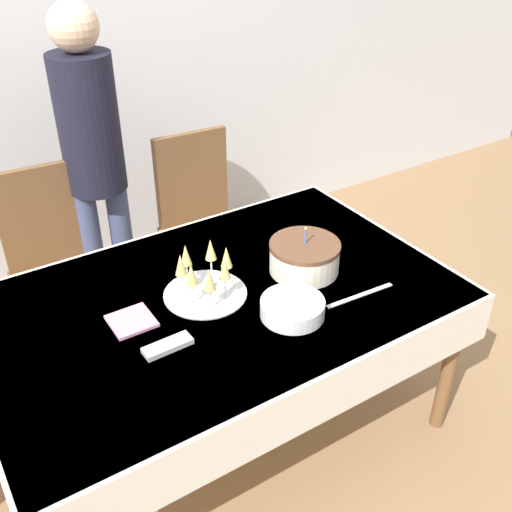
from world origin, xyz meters
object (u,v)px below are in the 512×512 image
plate_stack_main (292,308)px  person_standing (93,149)px  dining_chair_far_left (55,261)px  champagne_tray (205,275)px  dining_chair_far_right (202,217)px  birthday_cake (304,257)px

plate_stack_main → person_standing: person_standing is taller
dining_chair_far_left → plate_stack_main: bearing=-63.8°
dining_chair_far_left → champagne_tray: 0.96m
dining_chair_far_right → dining_chair_far_left: bearing=-180.0°
birthday_cake → dining_chair_far_left: bearing=129.8°
person_standing → dining_chair_far_right: bearing=-11.9°
dining_chair_far_right → birthday_cake: bearing=-91.3°
champagne_tray → person_standing: size_ratio=0.19×
birthday_cake → person_standing: bearing=114.9°
dining_chair_far_left → dining_chair_far_right: 0.78m
plate_stack_main → person_standing: size_ratio=0.14×
dining_chair_far_right → plate_stack_main: (-0.23, -1.13, 0.22)m
dining_chair_far_left → plate_stack_main: dining_chair_far_left is taller
dining_chair_far_right → plate_stack_main: 1.17m
birthday_cake → champagne_tray: size_ratio=0.89×
plate_stack_main → person_standing: (-0.26, 1.23, 0.24)m
dining_chair_far_left → plate_stack_main: size_ratio=4.16×
dining_chair_far_left → champagne_tray: dining_chair_far_left is taller
dining_chair_far_right → birthday_cake: (-0.02, -0.92, 0.25)m
dining_chair_far_right → plate_stack_main: dining_chair_far_right is taller
dining_chair_far_right → champagne_tray: 0.99m
champagne_tray → dining_chair_far_right: bearing=63.0°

